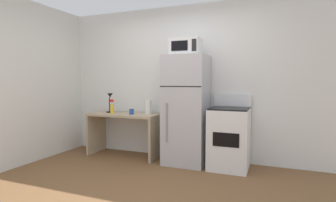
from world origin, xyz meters
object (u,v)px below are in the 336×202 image
desk (125,126)px  desk_lamp (110,99)px  refrigerator (186,110)px  microwave (186,47)px  oven_range (229,138)px  paper_towel_roll (148,107)px  coffee_mug (132,112)px  spray_bottle (112,108)px

desk → desk_lamp: 0.56m
refrigerator → microwave: bearing=-89.7°
refrigerator → oven_range: refrigerator is taller
paper_towel_roll → oven_range: size_ratio=0.22×
desk → desk_lamp: (-0.31, 0.02, 0.46)m
coffee_mug → microwave: size_ratio=0.21×
oven_range → paper_towel_roll: bearing=174.8°
desk_lamp → microwave: 1.70m
desk_lamp → oven_range: desk_lamp is taller
microwave → paper_towel_roll: bearing=168.5°
coffee_mug → refrigerator: refrigerator is taller
coffee_mug → refrigerator: (0.97, 0.04, 0.06)m
paper_towel_roll → microwave: 1.24m
paper_towel_roll → spray_bottle: (-0.62, -0.18, -0.02)m
desk_lamp → microwave: size_ratio=0.77×
desk → refrigerator: size_ratio=0.73×
coffee_mug → microwave: microwave is taller
desk_lamp → refrigerator: bearing=-1.8°
desk_lamp → paper_towel_roll: desk_lamp is taller
oven_range → refrigerator: bearing=180.0°
desk → oven_range: (1.83, -0.03, -0.07)m
refrigerator → microwave: 0.99m
oven_range → desk: bearing=179.2°
spray_bottle → refrigerator: size_ratio=0.14×
coffee_mug → oven_range: size_ratio=0.09×
spray_bottle → paper_towel_roll: bearing=16.4°
paper_towel_roll → refrigerator: 0.75m
spray_bottle → microwave: (1.35, 0.03, 1.00)m
desk → microwave: 1.75m
desk_lamp → coffee_mug: (0.49, -0.08, -0.19)m
desk → microwave: bearing=-2.3°
microwave → coffee_mug: bearing=-179.0°
coffee_mug → spray_bottle: spray_bottle is taller
desk → refrigerator: 1.20m
oven_range → spray_bottle: bearing=-178.5°
paper_towel_roll → coffee_mug: size_ratio=2.53×
desk → microwave: size_ratio=2.75×
paper_towel_roll → microwave: size_ratio=0.52×
paper_towel_roll → coffee_mug: paper_towel_roll is taller
desk_lamp → coffee_mug: size_ratio=3.72×
desk → paper_towel_roll: 0.54m
desk_lamp → oven_range: bearing=-1.2°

